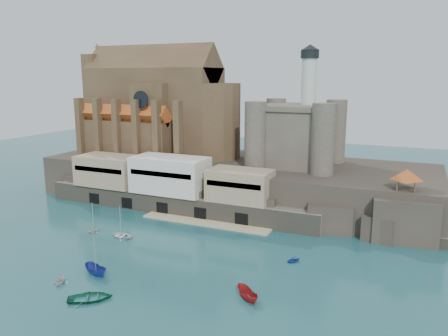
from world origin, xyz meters
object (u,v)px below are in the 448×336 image
Objects in this scene: boat_1 at (60,283)px; castle_keep at (297,132)px; church at (159,111)px; pavilion at (407,176)px; boat_2 at (96,274)px.

castle_keep is at bearing 39.89° from boat_1.
church is 14.33× the size of boat_1.
castle_keep is at bearing 149.82° from pavilion.
church is at bearing 166.52° from pavilion.
pavilion is (25.92, -15.08, -5.59)m from castle_keep.
castle_keep is 5.56× the size of boat_2.
boat_1 is (17.90, -58.51, -22.13)m from church.
church is 61.95m from boat_2.
boat_2 is (-45.03, -38.03, -12.73)m from pavilion.
boat_1 is 0.62× the size of boat_2.
castle_keep is at bearing -1.40° from boat_2.
pavilion is 65.64m from boat_1.
pavilion reaches higher than boat_1.
church is 8.91× the size of boat_2.
church is 7.34× the size of pavilion.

